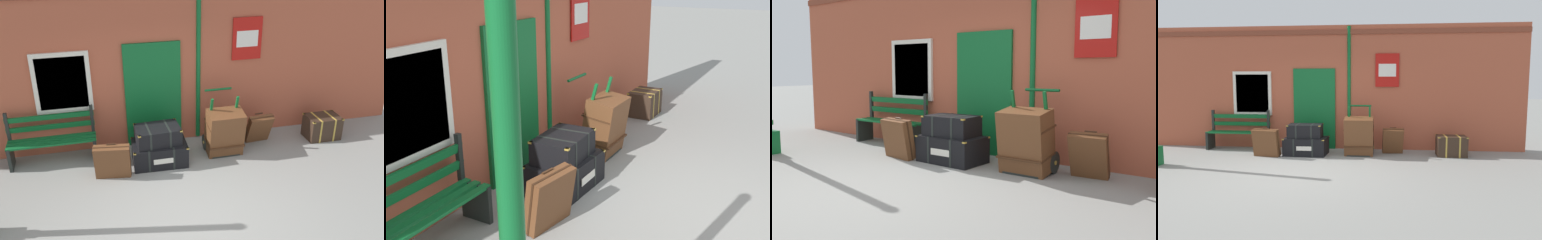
% 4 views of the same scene
% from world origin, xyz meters
% --- Properties ---
extents(ground_plane, '(60.00, 60.00, 0.00)m').
position_xyz_m(ground_plane, '(0.00, 0.00, 0.00)').
color(ground_plane, gray).
extents(brick_facade, '(10.40, 0.35, 3.20)m').
position_xyz_m(brick_facade, '(-0.01, 2.60, 1.60)').
color(brick_facade, '#AD5138').
rests_on(brick_facade, ground).
extents(platform_bench, '(1.60, 0.43, 1.01)m').
position_xyz_m(platform_bench, '(-2.13, 2.16, 0.44)').
color(platform_bench, '#0F5B28').
rests_on(platform_bench, ground).
extents(steamer_trunk_base, '(1.03, 0.69, 0.43)m').
position_xyz_m(steamer_trunk_base, '(-0.21, 1.61, 0.21)').
color(steamer_trunk_base, black).
rests_on(steamer_trunk_base, ground).
extents(steamer_trunk_middle, '(0.83, 0.59, 0.33)m').
position_xyz_m(steamer_trunk_middle, '(-0.22, 1.63, 0.58)').
color(steamer_trunk_middle, black).
rests_on(steamer_trunk_middle, steamer_trunk_base).
extents(porters_trolley, '(0.71, 0.67, 1.18)m').
position_xyz_m(porters_trolley, '(1.07, 1.82, 0.27)').
color(porters_trolley, black).
rests_on(porters_trolley, ground).
extents(large_brown_trunk, '(0.70, 0.56, 0.93)m').
position_xyz_m(large_brown_trunk, '(1.07, 1.65, 0.47)').
color(large_brown_trunk, brown).
rests_on(large_brown_trunk, ground).
extents(suitcase_olive, '(0.53, 0.41, 0.65)m').
position_xyz_m(suitcase_olive, '(1.88, 1.90, 0.32)').
color(suitcase_olive, brown).
rests_on(suitcase_olive, ground).
extents(suitcase_tan, '(0.66, 0.37, 0.68)m').
position_xyz_m(suitcase_tan, '(-1.09, 1.30, 0.33)').
color(suitcase_tan, brown).
rests_on(suitcase_tan, ground).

